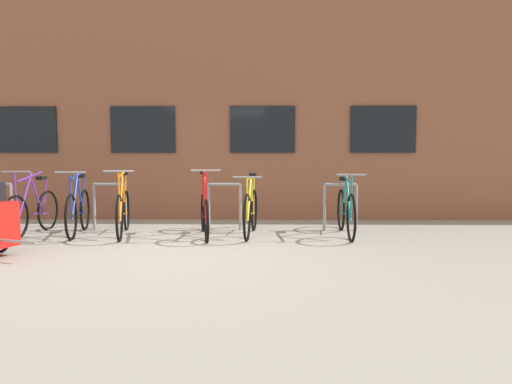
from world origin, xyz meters
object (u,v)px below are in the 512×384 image
bicycle_purple (33,211)px  bicycle_blue (78,210)px  bicycle_orange (123,211)px  bicycle_teal (346,211)px  bicycle_yellow (251,211)px  bicycle_red (205,212)px

bicycle_purple → bicycle_blue: bicycle_purple is taller
bicycle_blue → bicycle_orange: bearing=-4.2°
bicycle_purple → bicycle_blue: size_ratio=0.98×
bicycle_teal → bicycle_blue: (-4.36, 0.01, -0.00)m
bicycle_purple → bicycle_yellow: bicycle_purple is taller
bicycle_orange → bicycle_blue: bearing=175.8°
bicycle_purple → bicycle_red: size_ratio=1.01×
bicycle_red → bicycle_orange: bearing=175.8°
bicycle_purple → bicycle_orange: bicycle_orange is taller
bicycle_red → bicycle_teal: bearing=3.6°
bicycle_yellow → bicycle_orange: (-2.07, -0.02, 0.00)m
bicycle_red → bicycle_blue: size_ratio=0.97×
bicycle_yellow → bicycle_blue: size_ratio=1.00×
bicycle_red → bicycle_yellow: 0.74m
bicycle_red → bicycle_blue: bicycle_red is taller
bicycle_teal → bicycle_blue: 4.36m
bicycle_yellow → bicycle_red: bearing=-170.6°
bicycle_purple → bicycle_yellow: size_ratio=0.98×
bicycle_yellow → bicycle_blue: (-2.83, 0.03, -0.00)m
bicycle_teal → bicycle_red: size_ratio=1.09×
bicycle_teal → bicycle_yellow: (-1.54, -0.02, 0.00)m
bicycle_red → bicycle_orange: (-1.34, 0.10, 0.02)m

